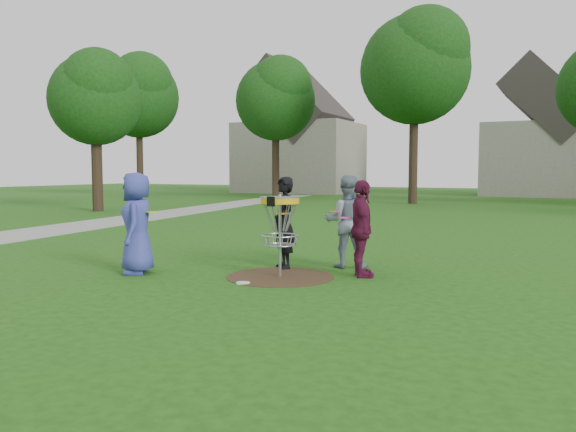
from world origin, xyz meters
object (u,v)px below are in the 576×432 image
at_px(player_blue, 137,223).
at_px(player_maroon, 362,229).
at_px(player_black, 284,223).
at_px(disc_golf_basket, 280,216).
at_px(player_grey, 347,221).

height_order(player_blue, player_maroon, player_blue).
height_order(player_black, disc_golf_basket, player_black).
distance_m(player_black, player_grey, 1.15).
relative_size(player_grey, player_maroon, 1.04).
bearing_deg(player_black, player_grey, 74.88).
distance_m(player_black, player_maroon, 1.54).
relative_size(player_blue, player_maroon, 1.08).
relative_size(player_black, player_grey, 0.98).
distance_m(player_grey, player_maroon, 0.93).
distance_m(player_blue, disc_golf_basket, 2.49).
relative_size(player_blue, player_black, 1.05).
height_order(player_blue, player_black, player_blue).
bearing_deg(player_black, player_maroon, 37.92).
xyz_separation_m(player_maroon, disc_golf_basket, (-1.22, -0.61, 0.21)).
bearing_deg(player_grey, player_black, 10.56).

